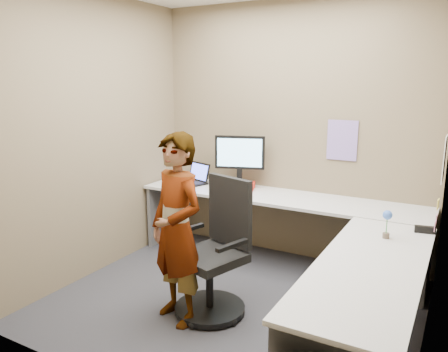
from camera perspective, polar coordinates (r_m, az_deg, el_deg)
The scene contains 20 objects.
ground at distance 3.94m, azimuth 1.07°, elevation -16.13°, with size 3.00×3.00×0.00m, color #29292E.
wall_back at distance 4.69m, azimuth 8.70°, elevation 5.69°, with size 3.00×3.00×0.00m, color brown.
wall_right at distance 3.11m, azimuth 26.36°, elevation 1.28°, with size 2.70×2.70×0.00m, color brown.
wall_left at distance 4.41m, azimuth -16.38°, elevation 4.93°, with size 2.70×2.70×0.00m, color brown.
desk at distance 3.87m, azimuth 9.61°, elevation -7.34°, with size 2.98×2.58×0.73m.
paper_ream at distance 4.75m, azimuth 1.91°, elevation -1.28°, with size 0.34×0.25×0.07m, color red.
monitor at distance 4.70m, azimuth 2.05°, elevation 2.74°, with size 0.52×0.24×0.51m.
laptop at distance 5.02m, azimuth -3.81°, elevation -0.27°, with size 0.39×0.36×0.23m.
trackball_mouse at distance 4.77m, azimuth -0.72°, elevation -1.31°, with size 0.12×0.08×0.07m.
origami at distance 4.57m, azimuth 2.66°, elevation -1.87°, with size 0.10×0.10×0.06m, color white.
stapler at distance 3.72m, azimuth 24.77°, elevation -6.37°, with size 0.15×0.04×0.06m, color black.
flower at distance 3.46m, azimuth 20.54°, elevation -5.38°, with size 0.07×0.07×0.22m.
calendar_purple at distance 4.52m, azimuth 15.18°, elevation 4.53°, with size 0.30×0.01×0.40m, color #846BB7.
calendar_white at distance 4.01m, azimuth 26.84°, elevation 1.98°, with size 0.01×0.28×0.38m, color white.
sticky_note_a at distance 3.73m, azimuth 26.13°, elevation -3.37°, with size 0.01×0.07×0.07m, color #F2E059.
sticky_note_b at distance 3.81m, azimuth 25.99°, elevation -5.07°, with size 0.01×0.07×0.07m, color pink.
sticky_note_c at distance 3.70m, azimuth 25.84°, elevation -5.87°, with size 0.01×0.07×0.07m, color pink.
sticky_note_d at distance 3.88m, azimuth 26.22°, elevation -3.26°, with size 0.01×0.07×0.07m, color #F2E059.
office_chair at distance 3.63m, azimuth -1.11°, elevation -10.88°, with size 0.63×0.61×1.10m.
person at distance 3.41m, azimuth -6.18°, elevation -6.97°, with size 0.55×0.36×1.51m, color #999399.
Camera 1 is at (1.63, -3.06, 1.87)m, focal length 35.00 mm.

